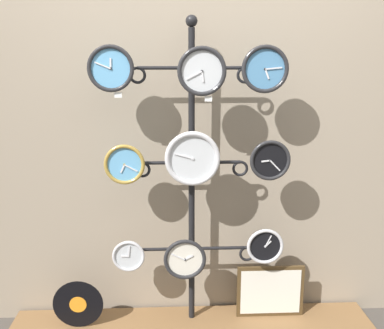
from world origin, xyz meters
name	(u,v)px	position (x,y,z in m)	size (l,w,h in m)	color
shop_wall	(190,99)	(0.00, 0.57, 1.40)	(4.40, 0.04, 2.80)	gray
low_shelf	(192,326)	(0.00, 0.35, 0.03)	(2.20, 0.36, 0.06)	brown
display_stand	(192,232)	(0.00, 0.41, 0.62)	(0.77, 0.36, 1.86)	black
clock_top_left	(111,68)	(-0.43, 0.33, 1.58)	(0.25, 0.04, 0.25)	#60A8DB
clock_top_center	(202,71)	(0.05, 0.29, 1.57)	(0.26, 0.04, 0.26)	silver
clock_top_right	(265,69)	(0.39, 0.31, 1.58)	(0.25, 0.04, 0.25)	#4C84B2
clock_middle_left	(124,164)	(-0.38, 0.33, 1.06)	(0.23, 0.04, 0.23)	#60A8DB
clock_middle_center	(193,158)	(0.00, 0.31, 1.10)	(0.31, 0.04, 0.31)	silver
clock_middle_right	(270,160)	(0.43, 0.32, 1.08)	(0.23, 0.04, 0.23)	black
clock_bottom_left	(129,256)	(-0.37, 0.33, 0.52)	(0.19, 0.04, 0.19)	silver
clock_bottom_center	(185,259)	(-0.04, 0.30, 0.50)	(0.25, 0.04, 0.25)	silver
clock_bottom_right	(265,246)	(0.43, 0.34, 0.56)	(0.22, 0.04, 0.22)	black
vinyl_record	(78,304)	(-0.68, 0.33, 0.21)	(0.30, 0.01, 0.30)	black
picture_frame	(270,291)	(0.49, 0.40, 0.23)	(0.42, 0.02, 0.33)	#4C381E
price_tag_upper	(118,95)	(-0.40, 0.33, 1.44)	(0.04, 0.00, 0.03)	white
price_tag_mid	(208,99)	(0.08, 0.29, 1.43)	(0.04, 0.00, 0.03)	white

